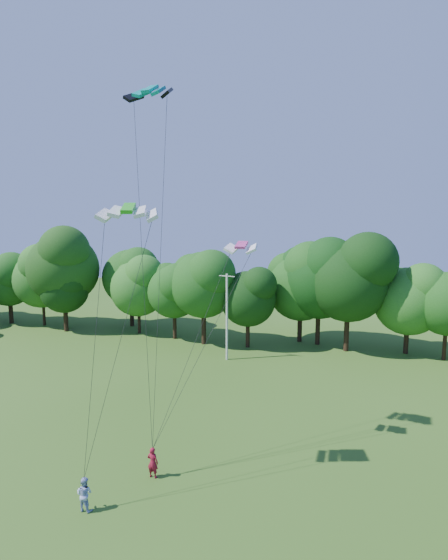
% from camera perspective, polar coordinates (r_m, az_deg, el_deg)
% --- Properties ---
extents(utility_pole, '(1.73, 0.45, 8.78)m').
position_cam_1_polar(utility_pole, '(43.85, 0.38, -4.75)').
color(utility_pole, silver).
rests_on(utility_pole, ground).
extents(kite_flyer_left, '(0.64, 0.43, 1.74)m').
position_cam_1_polar(kite_flyer_left, '(26.15, -9.29, -22.46)').
color(kite_flyer_left, maroon).
rests_on(kite_flyer_left, ground).
extents(kite_flyer_right, '(0.83, 0.65, 1.70)m').
position_cam_1_polar(kite_flyer_right, '(24.50, -17.77, -25.06)').
color(kite_flyer_right, '#9EADDC').
rests_on(kite_flyer_right, ground).
extents(kite_teal, '(2.77, 1.30, 0.73)m').
position_cam_1_polar(kite_teal, '(27.36, -9.65, 23.37)').
color(kite_teal, '#048E83').
rests_on(kite_teal, ground).
extents(kite_green, '(3.24, 2.27, 0.60)m').
position_cam_1_polar(kite_green, '(22.64, -12.40, 9.14)').
color(kite_green, green).
rests_on(kite_green, ground).
extents(kite_pink, '(1.90, 0.93, 0.44)m').
position_cam_1_polar(kite_pink, '(25.85, 2.29, 4.61)').
color(kite_pink, '#C33686').
rests_on(kite_pink, ground).
extents(tree_back_west, '(9.87, 9.87, 14.35)m').
position_cam_1_polar(tree_back_west, '(59.19, -20.30, 2.40)').
color(tree_back_west, '#322414').
rests_on(tree_back_west, ground).
extents(tree_back_center, '(9.36, 9.36, 13.62)m').
position_cam_1_polar(tree_back_center, '(49.84, 12.36, 1.25)').
color(tree_back_center, '#332213').
rests_on(tree_back_center, ground).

